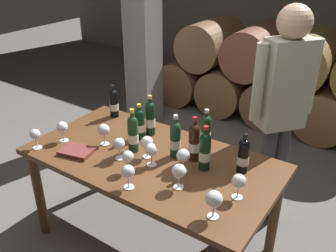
{
  "coord_description": "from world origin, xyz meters",
  "views": [
    {
      "loc": [
        1.29,
        -1.69,
        2.08
      ],
      "look_at": [
        0.0,
        0.2,
        0.91
      ],
      "focal_mm": 39.46,
      "sensor_mm": 36.0,
      "label": 1
    }
  ],
  "objects": [
    {
      "name": "tasting_notebook",
      "position": [
        -0.45,
        -0.25,
        0.77
      ],
      "size": [
        0.25,
        0.21,
        0.03
      ],
      "primitive_type": "cube",
      "rotation": [
        0.0,
        0.0,
        0.23
      ],
      "color": "brown",
      "rests_on": "dining_table"
    },
    {
      "name": "wine_glass_6",
      "position": [
        0.66,
        -0.07,
        0.87
      ],
      "size": [
        0.08,
        0.08,
        0.16
      ],
      "color": "white",
      "rests_on": "dining_table"
    },
    {
      "name": "wine_glass_3",
      "position": [
        -0.66,
        -0.18,
        0.87
      ],
      "size": [
        0.08,
        0.08,
        0.15
      ],
      "color": "white",
      "rests_on": "dining_table"
    },
    {
      "name": "wine_bottle_0",
      "position": [
        -0.23,
        0.17,
        0.88
      ],
      "size": [
        0.07,
        0.07,
        0.27
      ],
      "color": "black",
      "rests_on": "dining_table"
    },
    {
      "name": "wine_glass_11",
      "position": [
        -0.16,
        -0.13,
        0.87
      ],
      "size": [
        0.08,
        0.08,
        0.15
      ],
      "color": "white",
      "rests_on": "dining_table"
    },
    {
      "name": "barrel_stack",
      "position": [
        0.0,
        2.6,
        0.54
      ],
      "size": [
        3.12,
        0.9,
        1.15
      ],
      "color": "brown",
      "rests_on": "ground_plane"
    },
    {
      "name": "wine_bottle_7",
      "position": [
        -0.63,
        0.34,
        0.88
      ],
      "size": [
        0.07,
        0.07,
        0.27
      ],
      "color": "black",
      "rests_on": "dining_table"
    },
    {
      "name": "wine_glass_4",
      "position": [
        -0.38,
        -0.05,
        0.87
      ],
      "size": [
        0.08,
        0.08,
        0.16
      ],
      "color": "white",
      "rests_on": "dining_table"
    },
    {
      "name": "wine_bottle_4",
      "position": [
        0.36,
        0.08,
        0.89
      ],
      "size": [
        0.07,
        0.07,
        0.31
      ],
      "color": "black",
      "rests_on": "dining_table"
    },
    {
      "name": "wine_bottle_1",
      "position": [
        -0.2,
        0.26,
        0.89
      ],
      "size": [
        0.07,
        0.07,
        0.31
      ],
      "color": "black",
      "rests_on": "dining_table"
    },
    {
      "name": "wine_bottle_5",
      "position": [
        0.58,
        0.18,
        0.88
      ],
      "size": [
        0.07,
        0.07,
        0.27
      ],
      "color": "black",
      "rests_on": "dining_table"
    },
    {
      "name": "wine_bottle_6",
      "position": [
        0.13,
        0.1,
        0.89
      ],
      "size": [
        0.07,
        0.07,
        0.31
      ],
      "color": "#19381E",
      "rests_on": "dining_table"
    },
    {
      "name": "wine_glass_10",
      "position": [
        -0.02,
        -0.22,
        0.87
      ],
      "size": [
        0.07,
        0.07,
        0.15
      ],
      "color": "white",
      "rests_on": "dining_table"
    },
    {
      "name": "wine_bottle_2",
      "position": [
        0.25,
        0.13,
        0.89
      ],
      "size": [
        0.07,
        0.07,
        0.31
      ],
      "color": "black",
      "rests_on": "dining_table"
    },
    {
      "name": "dining_table",
      "position": [
        0.0,
        0.0,
        0.67
      ],
      "size": [
        1.7,
        0.9,
        0.76
      ],
      "color": "brown",
      "rests_on": "ground_plane"
    },
    {
      "name": "wine_bottle_8",
      "position": [
        -0.15,
        0.0,
        0.9
      ],
      "size": [
        0.07,
        0.07,
        0.32
      ],
      "color": "#19381E",
      "rests_on": "dining_table"
    },
    {
      "name": "wine_glass_8",
      "position": [
        0.27,
        -0.02,
        0.87
      ],
      "size": [
        0.08,
        0.08,
        0.16
      ],
      "color": "white",
      "rests_on": "dining_table"
    },
    {
      "name": "wine_bottle_3",
      "position": [
        0.23,
        0.33,
        0.89
      ],
      "size": [
        0.07,
        0.07,
        0.29
      ],
      "color": "#19381E",
      "rests_on": "dining_table"
    },
    {
      "name": "wine_glass_7",
      "position": [
        -0.02,
        -0.01,
        0.87
      ],
      "size": [
        0.08,
        0.08,
        0.16
      ],
      "color": "white",
      "rests_on": "dining_table"
    },
    {
      "name": "wine_glass_9",
      "position": [
        0.09,
        -0.35,
        0.87
      ],
      "size": [
        0.08,
        0.08,
        0.15
      ],
      "color": "white",
      "rests_on": "dining_table"
    },
    {
      "name": "wine_glass_1",
      "position": [
        0.06,
        -0.08,
        0.87
      ],
      "size": [
        0.08,
        0.08,
        0.16
      ],
      "color": "white",
      "rests_on": "dining_table"
    },
    {
      "name": "stone_pillar",
      "position": [
        -1.3,
        1.6,
        1.3
      ],
      "size": [
        0.32,
        0.32,
        2.6
      ],
      "primitive_type": "cube",
      "color": "gray",
      "rests_on": "ground_plane"
    },
    {
      "name": "wine_glass_5",
      "position": [
        0.63,
        -0.3,
        0.88
      ],
      "size": [
        0.09,
        0.09,
        0.16
      ],
      "color": "white",
      "rests_on": "dining_table"
    },
    {
      "name": "wine_glass_0",
      "position": [
        0.34,
        -0.18,
        0.87
      ],
      "size": [
        0.09,
        0.09,
        0.16
      ],
      "color": "white",
      "rests_on": "dining_table"
    },
    {
      "name": "wine_glass_2",
      "position": [
        -0.73,
        -0.36,
        0.86
      ],
      "size": [
        0.07,
        0.07,
        0.15
      ],
      "color": "white",
      "rests_on": "dining_table"
    },
    {
      "name": "sommelier_presenting",
      "position": [
        0.6,
        0.75,
        1.04
      ],
      "size": [
        0.34,
        0.4,
        1.72
      ],
      "color": "#383842",
      "rests_on": "ground_plane"
    },
    {
      "name": "ground_plane",
      "position": [
        0.0,
        0.0,
        0.0
      ],
      "size": [
        14.0,
        14.0,
        0.0
      ],
      "primitive_type": "plane",
      "color": "#66635E"
    }
  ]
}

